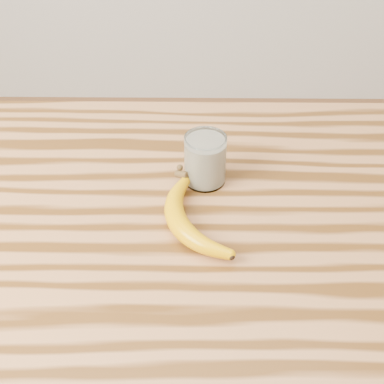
{
  "coord_description": "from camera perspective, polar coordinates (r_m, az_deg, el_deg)",
  "views": [
    {
      "loc": [
        0.08,
        -0.76,
        1.57
      ],
      "look_at": [
        0.07,
        0.01,
        0.93
      ],
      "focal_mm": 50.0,
      "sensor_mm": 36.0,
      "label": 1
    }
  ],
  "objects": [
    {
      "name": "banana",
      "position": [
        0.96,
        -1.55,
        -3.31
      ],
      "size": [
        0.23,
        0.34,
        0.04
      ],
      "primitive_type": null,
      "rotation": [
        0.0,
        0.0,
        0.39
      ],
      "color": "#D99600",
      "rests_on": "table"
    },
    {
      "name": "table",
      "position": [
        1.11,
        -3.7,
        -6.77
      ],
      "size": [
        1.2,
        0.8,
        0.9
      ],
      "color": "#A26A3D",
      "rests_on": "ground"
    },
    {
      "name": "smoothie_glass",
      "position": [
        1.05,
        1.41,
        3.43
      ],
      "size": [
        0.08,
        0.08,
        0.1
      ],
      "color": "white",
      "rests_on": "table"
    }
  ]
}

